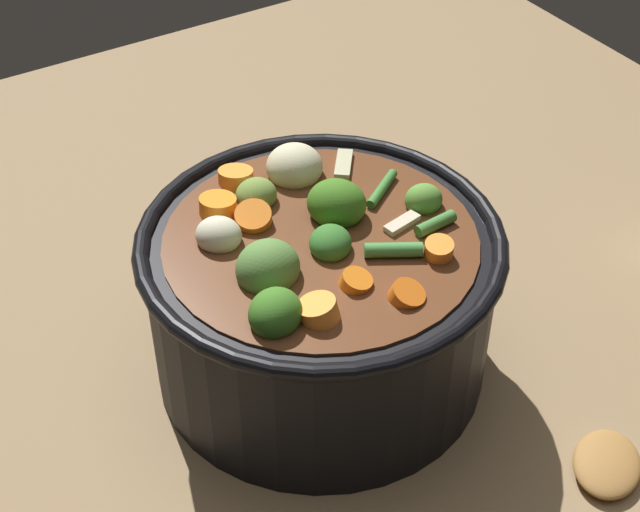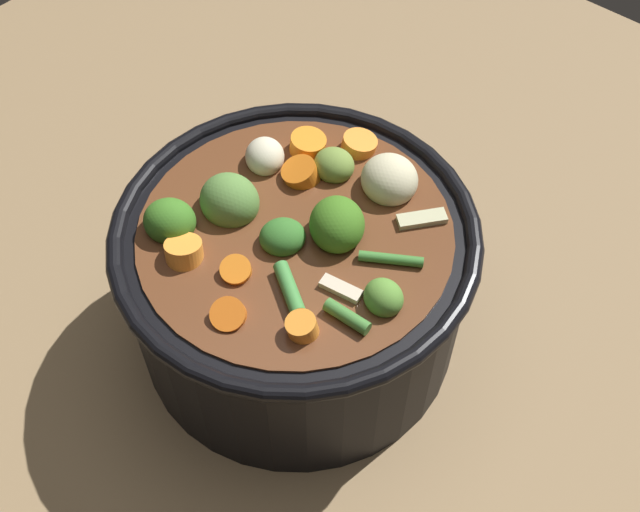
{
  "view_description": "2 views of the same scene",
  "coord_description": "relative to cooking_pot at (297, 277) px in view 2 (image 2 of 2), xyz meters",
  "views": [
    {
      "loc": [
        -0.44,
        0.27,
        0.55
      ],
      "look_at": [
        0.01,
        -0.0,
        0.1
      ],
      "focal_mm": 54.62,
      "sensor_mm": 36.0,
      "label": 1
    },
    {
      "loc": [
        -0.25,
        -0.24,
        0.54
      ],
      "look_at": [
        0.0,
        -0.02,
        0.11
      ],
      "focal_mm": 44.05,
      "sensor_mm": 36.0,
      "label": 2
    }
  ],
  "objects": [
    {
      "name": "cooking_pot",
      "position": [
        0.0,
        0.0,
        0.0
      ],
      "size": [
        0.26,
        0.26,
        0.15
      ],
      "color": "black",
      "rests_on": "ground_plane"
    },
    {
      "name": "ground_plane",
      "position": [
        -0.0,
        -0.0,
        -0.07
      ],
      "size": [
        1.1,
        1.1,
        0.0
      ],
      "primitive_type": "plane",
      "color": "#8C704C"
    }
  ]
}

